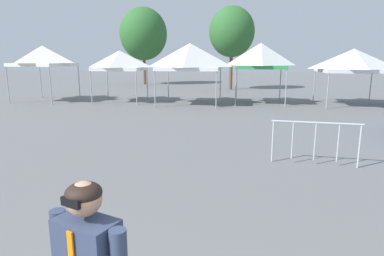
{
  "coord_description": "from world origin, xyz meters",
  "views": [
    {
      "loc": [
        1.02,
        -0.37,
        2.54
      ],
      "look_at": [
        -0.0,
        5.43,
        1.3
      ],
      "focal_mm": 30.53,
      "sensor_mm": 36.0,
      "label": 1
    }
  ],
  "objects_px": {
    "canopy_tent_behind_left": "(261,56)",
    "crowd_barrier_near_person": "(316,135)",
    "canopy_tent_far_right": "(120,61)",
    "tree_behind_tents_left": "(143,34)",
    "canopy_tent_behind_right": "(43,56)",
    "canopy_tent_behind_center": "(190,57)",
    "canopy_tent_far_left": "(354,61)",
    "tree_behind_tents_center": "(232,32)"
  },
  "relations": [
    {
      "from": "tree_behind_tents_center",
      "to": "canopy_tent_behind_left",
      "type": "bearing_deg",
      "value": -76.25
    },
    {
      "from": "canopy_tent_behind_right",
      "to": "canopy_tent_far_left",
      "type": "bearing_deg",
      "value": 3.67
    },
    {
      "from": "canopy_tent_behind_center",
      "to": "tree_behind_tents_center",
      "type": "relative_size",
      "value": 0.51
    },
    {
      "from": "canopy_tent_far_right",
      "to": "tree_behind_tents_left",
      "type": "bearing_deg",
      "value": 102.32
    },
    {
      "from": "canopy_tent_behind_right",
      "to": "tree_behind_tents_center",
      "type": "bearing_deg",
      "value": 42.76
    },
    {
      "from": "canopy_tent_behind_left",
      "to": "tree_behind_tents_left",
      "type": "distance_m",
      "value": 17.74
    },
    {
      "from": "canopy_tent_behind_center",
      "to": "tree_behind_tents_left",
      "type": "xyz_separation_m",
      "value": [
        -7.41,
        14.37,
        2.4
      ]
    },
    {
      "from": "canopy_tent_far_left",
      "to": "tree_behind_tents_left",
      "type": "height_order",
      "value": "tree_behind_tents_left"
    },
    {
      "from": "canopy_tent_behind_left",
      "to": "crowd_barrier_near_person",
      "type": "height_order",
      "value": "canopy_tent_behind_left"
    },
    {
      "from": "canopy_tent_behind_center",
      "to": "tree_behind_tents_left",
      "type": "distance_m",
      "value": 16.35
    },
    {
      "from": "canopy_tent_behind_right",
      "to": "canopy_tent_behind_center",
      "type": "distance_m",
      "value": 9.1
    },
    {
      "from": "canopy_tent_far_left",
      "to": "canopy_tent_behind_left",
      "type": "bearing_deg",
      "value": -179.54
    },
    {
      "from": "canopy_tent_behind_right",
      "to": "canopy_tent_behind_center",
      "type": "relative_size",
      "value": 0.95
    },
    {
      "from": "canopy_tent_behind_right",
      "to": "canopy_tent_behind_center",
      "type": "xyz_separation_m",
      "value": [
        9.1,
        0.15,
        -0.06
      ]
    },
    {
      "from": "canopy_tent_far_left",
      "to": "canopy_tent_behind_center",
      "type": "bearing_deg",
      "value": -173.61
    },
    {
      "from": "canopy_tent_far_right",
      "to": "canopy_tent_behind_left",
      "type": "distance_m",
      "value": 8.34
    },
    {
      "from": "tree_behind_tents_center",
      "to": "crowd_barrier_near_person",
      "type": "relative_size",
      "value": 3.29
    },
    {
      "from": "canopy_tent_behind_right",
      "to": "tree_behind_tents_left",
      "type": "height_order",
      "value": "tree_behind_tents_left"
    },
    {
      "from": "canopy_tent_far_left",
      "to": "tree_behind_tents_left",
      "type": "relative_size",
      "value": 0.46
    },
    {
      "from": "canopy_tent_far_right",
      "to": "canopy_tent_behind_center",
      "type": "relative_size",
      "value": 0.86
    },
    {
      "from": "crowd_barrier_near_person",
      "to": "canopy_tent_far_right",
      "type": "bearing_deg",
      "value": 130.73
    },
    {
      "from": "crowd_barrier_near_person",
      "to": "tree_behind_tents_left",
      "type": "bearing_deg",
      "value": 116.5
    },
    {
      "from": "canopy_tent_behind_left",
      "to": "crowd_barrier_near_person",
      "type": "bearing_deg",
      "value": -84.79
    },
    {
      "from": "canopy_tent_behind_right",
      "to": "canopy_tent_far_right",
      "type": "relative_size",
      "value": 1.1
    },
    {
      "from": "canopy_tent_behind_left",
      "to": "canopy_tent_behind_right",
      "type": "bearing_deg",
      "value": -175.1
    },
    {
      "from": "canopy_tent_behind_right",
      "to": "canopy_tent_far_right",
      "type": "bearing_deg",
      "value": 5.74
    },
    {
      "from": "canopy_tent_far_left",
      "to": "crowd_barrier_near_person",
      "type": "relative_size",
      "value": 1.68
    },
    {
      "from": "canopy_tent_behind_right",
      "to": "crowd_barrier_near_person",
      "type": "bearing_deg",
      "value": -36.36
    },
    {
      "from": "tree_behind_tents_left",
      "to": "tree_behind_tents_center",
      "type": "bearing_deg",
      "value": -25.94
    },
    {
      "from": "canopy_tent_far_right",
      "to": "canopy_tent_behind_left",
      "type": "xyz_separation_m",
      "value": [
        8.31,
        0.64,
        0.27
      ]
    },
    {
      "from": "tree_behind_tents_left",
      "to": "crowd_barrier_near_person",
      "type": "relative_size",
      "value": 3.68
    },
    {
      "from": "canopy_tent_behind_right",
      "to": "crowd_barrier_near_person",
      "type": "height_order",
      "value": "canopy_tent_behind_right"
    },
    {
      "from": "canopy_tent_behind_left",
      "to": "tree_behind_tents_left",
      "type": "xyz_separation_m",
      "value": [
        -11.37,
        13.41,
        2.34
      ]
    },
    {
      "from": "canopy_tent_behind_right",
      "to": "canopy_tent_behind_center",
      "type": "height_order",
      "value": "canopy_tent_behind_center"
    },
    {
      "from": "canopy_tent_far_left",
      "to": "crowd_barrier_near_person",
      "type": "distance_m",
      "value": 12.34
    },
    {
      "from": "canopy_tent_behind_right",
      "to": "crowd_barrier_near_person",
      "type": "relative_size",
      "value": 1.61
    },
    {
      "from": "canopy_tent_behind_center",
      "to": "canopy_tent_far_left",
      "type": "bearing_deg",
      "value": 6.39
    },
    {
      "from": "canopy_tent_behind_left",
      "to": "tree_behind_tents_center",
      "type": "bearing_deg",
      "value": 103.75
    },
    {
      "from": "canopy_tent_behind_center",
      "to": "canopy_tent_behind_left",
      "type": "relative_size",
      "value": 1.02
    },
    {
      "from": "canopy_tent_behind_right",
      "to": "canopy_tent_far_left",
      "type": "xyz_separation_m",
      "value": [
        18.11,
        1.16,
        -0.27
      ]
    },
    {
      "from": "canopy_tent_far_left",
      "to": "tree_behind_tents_center",
      "type": "bearing_deg",
      "value": 129.11
    },
    {
      "from": "canopy_tent_far_right",
      "to": "tree_behind_tents_center",
      "type": "distance_m",
      "value": 11.6
    }
  ]
}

